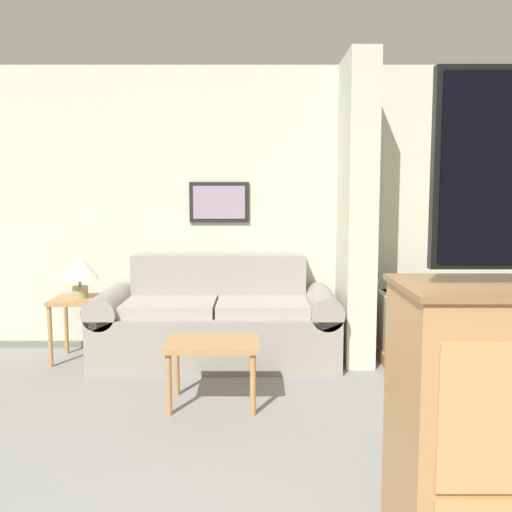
# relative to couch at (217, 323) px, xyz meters

# --- Properties ---
(wall_back) EXTENTS (6.96, 0.16, 2.60)m
(wall_back) POSITION_rel_couch_xyz_m (0.34, 0.48, 0.97)
(wall_back) COLOR beige
(wall_back) RESTS_ON ground_plane
(wall_partition_pillar) EXTENTS (0.24, 0.72, 2.60)m
(wall_partition_pillar) POSITION_rel_couch_xyz_m (1.20, 0.06, 0.97)
(wall_partition_pillar) COLOR beige
(wall_partition_pillar) RESTS_ON ground_plane
(couch) EXTENTS (2.09, 0.84, 0.89)m
(couch) POSITION_rel_couch_xyz_m (0.00, 0.00, 0.00)
(couch) COLOR gray
(couch) RESTS_ON ground_plane
(coffee_table) EXTENTS (0.63, 0.45, 0.45)m
(coffee_table) POSITION_rel_couch_xyz_m (0.04, -1.06, 0.06)
(coffee_table) COLOR #B27F4C
(coffee_table) RESTS_ON ground_plane
(side_table) EXTENTS (0.46, 0.46, 0.55)m
(side_table) POSITION_rel_couch_xyz_m (-1.18, 0.00, 0.13)
(side_table) COLOR #B27F4C
(side_table) RESTS_ON ground_plane
(table_lamp) EXTENTS (0.33, 0.33, 0.38)m
(table_lamp) POSITION_rel_couch_xyz_m (-1.18, 0.00, 0.48)
(table_lamp) COLOR tan
(table_lamp) RESTS_ON side_table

